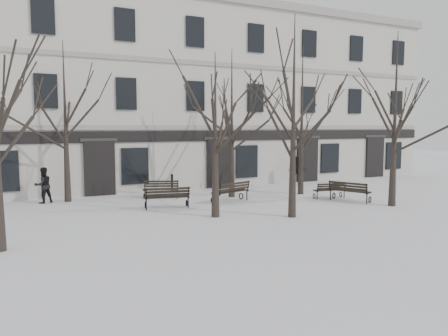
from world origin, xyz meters
TOP-DOWN VIEW (x-y plane):
  - ground at (0.00, 0.00)m, footprint 100.00×100.00m
  - building at (0.00, 12.96)m, footprint 40.40×10.20m
  - tree_1 at (-0.33, 0.27)m, footprint 4.59×4.59m
  - tree_2 at (2.46, -1.11)m, footprint 5.62×5.62m
  - tree_3 at (8.04, -1.09)m, footprint 5.54×5.54m
  - tree_4 at (-5.26, 6.74)m, footprint 5.42×5.42m
  - tree_5 at (2.55, 4.44)m, footprint 5.28×5.28m
  - tree_6 at (6.40, 3.71)m, footprint 5.54×5.54m
  - bench_1 at (-1.51, 2.85)m, footprint 2.06×1.08m
  - bench_2 at (6.86, 1.85)m, footprint 1.69×0.86m
  - bench_3 at (-0.85, 5.74)m, footprint 1.86×1.25m
  - bench_4 at (1.81, 3.03)m, footprint 2.10×1.26m
  - bench_5 at (7.11, 0.70)m, footprint 1.44×2.05m
  - bollard_a at (0.29, 7.28)m, footprint 0.13×0.13m
  - bollard_b at (3.58, 6.54)m, footprint 0.14×0.14m
  - pedestrian_b at (-6.36, 6.79)m, footprint 1.01×0.90m
  - pedestrian_c at (8.35, 6.77)m, footprint 1.13×0.95m

SIDE VIEW (x-z plane):
  - ground at x=0.00m, z-range 0.00..0.00m
  - pedestrian_b at x=-6.36m, z-range -0.86..0.86m
  - pedestrian_c at x=8.35m, z-range -0.91..0.91m
  - bench_2 at x=6.86m, z-range 0.04..0.85m
  - bench_3 at x=-0.85m, z-range 0.04..0.93m
  - bench_5 at x=7.11m, z-range 0.04..1.03m
  - bench_1 at x=-1.51m, z-range 0.04..1.04m
  - bench_4 at x=1.81m, z-range 0.04..1.05m
  - bollard_a at x=0.29m, z-range 0.04..1.07m
  - bollard_b at x=3.58m, z-range 0.04..1.15m
  - tree_1 at x=-0.33m, z-range 0.82..7.38m
  - tree_5 at x=2.55m, z-range 0.94..8.49m
  - tree_4 at x=-5.26m, z-range 0.97..8.71m
  - tree_3 at x=8.04m, z-range 0.99..8.90m
  - tree_6 at x=6.40m, z-range 0.99..8.91m
  - tree_2 at x=2.46m, z-range 1.00..9.03m
  - building at x=0.00m, z-range -0.18..11.22m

